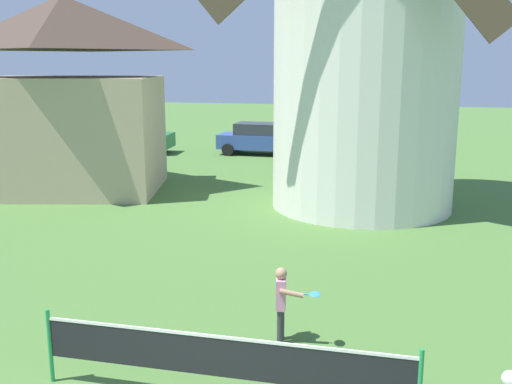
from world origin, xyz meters
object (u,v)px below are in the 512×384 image
tennis_net (221,357)px  player_far (282,300)px  stray_ball (511,379)px  chapel (68,98)px  parked_car_blue (258,138)px  parked_car_green (131,137)px

tennis_net → player_far: bearing=77.3°
tennis_net → stray_ball: (3.84, 1.33, -0.56)m
tennis_net → chapel: bearing=127.4°
tennis_net → chapel: size_ratio=0.68×
parked_car_blue → chapel: 11.03m
player_far → stray_ball: 3.51m
tennis_net → player_far: 2.02m
player_far → stray_ball: (3.40, -0.64, -0.60)m
player_far → parked_car_blue: 20.20m
chapel → parked_car_blue: bearing=65.2°
player_far → parked_car_blue: (-4.95, 19.59, 0.09)m
parked_car_green → parked_car_blue: (6.41, 0.97, -0.00)m
tennis_net → parked_car_green: parked_car_green is taller
parked_car_green → stray_ball: bearing=-52.5°
player_far → chapel: chapel is taller
tennis_net → stray_ball: 4.11m
stray_ball → chapel: chapel is taller
parked_car_blue → chapel: (-4.51, -9.75, 2.47)m
stray_ball → chapel: size_ratio=0.03×
tennis_net → parked_car_green: 23.30m
parked_car_blue → player_far: bearing=-75.8°
parked_car_blue → chapel: size_ratio=0.51×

